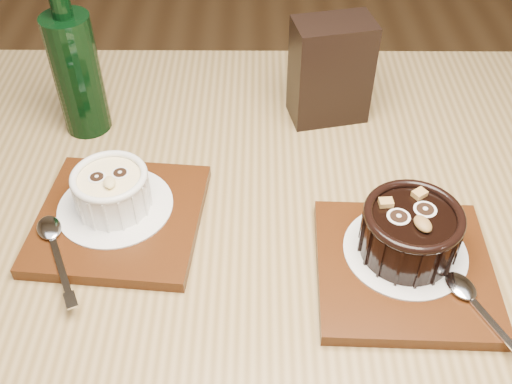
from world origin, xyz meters
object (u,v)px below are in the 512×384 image
tray_left (120,219)px  condiment_stand (330,71)px  tray_right (404,269)px  ramekin_dark (411,230)px  green_bottle (76,70)px  ramekin_white (112,189)px  table (259,289)px

tray_left → condiment_stand: 0.33m
tray_right → ramekin_dark: ramekin_dark is taller
green_bottle → tray_right: bearing=-34.2°
tray_left → ramekin_white: ramekin_white is taller
tray_right → green_bottle: (-0.38, 0.26, 0.08)m
ramekin_white → ramekin_dark: 0.32m
tray_right → condiment_stand: size_ratio=1.29×
green_bottle → ramekin_white: bearing=-69.1°
table → green_bottle: size_ratio=5.38×
ramekin_white → condiment_stand: (0.26, 0.19, 0.03)m
ramekin_white → tray_right: bearing=-30.8°
tray_left → ramekin_dark: (0.31, -0.06, 0.04)m
tray_left → ramekin_white: bearing=114.6°
tray_left → green_bottle: size_ratio=0.80×
tray_left → tray_right: size_ratio=1.00×
ramekin_white → condiment_stand: condiment_stand is taller
tray_right → ramekin_dark: size_ratio=1.77×
table → tray_right: bearing=-18.3°
tray_left → tray_right: (0.31, -0.08, 0.00)m
ramekin_dark → condiment_stand: size_ratio=0.72×
table → ramekin_dark: size_ratio=11.95×
table → ramekin_white: ramekin_white is taller
tray_right → ramekin_dark: bearing=80.4°
tray_left → tray_right: 0.32m
ramekin_dark → green_bottle: green_bottle is taller
ramekin_dark → green_bottle: bearing=128.8°
ramekin_white → ramekin_dark: size_ratio=0.83×
condiment_stand → ramekin_white: bearing=-143.3°
table → tray_right: tray_right is taller
ramekin_white → green_bottle: size_ratio=0.37×
table → tray_right: (0.15, -0.05, 0.10)m
table → condiment_stand: bearing=67.4°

